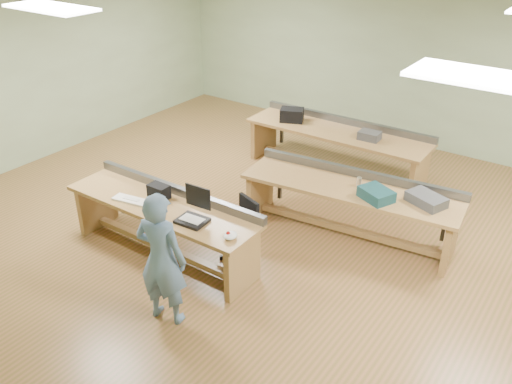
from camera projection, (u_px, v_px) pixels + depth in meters
floor at (292, 233)px, 7.52m from camera, size 10.00×10.00×0.00m
ceiling at (301, 8)px, 6.10m from camera, size 10.00×10.00×0.00m
wall_back at (414, 64)px, 9.68m from camera, size 10.00×0.04×3.00m
wall_front at (8, 300)px, 3.95m from camera, size 10.00×0.04×3.00m
wall_left at (50, 69)px, 9.37m from camera, size 0.04×8.00×3.00m
fluor_panels at (301, 11)px, 6.12m from camera, size 6.20×3.50×0.03m
workbench_front at (164, 217)px, 6.84m from camera, size 2.72×0.75×0.86m
workbench_mid at (350, 199)px, 7.24m from camera, size 2.98×1.10×0.86m
workbench_back at (337, 141)px, 8.99m from camera, size 3.09×0.87×0.86m
person at (162, 259)px, 5.64m from camera, size 0.63×0.49×1.55m
laptop_base at (192, 221)px, 6.33m from camera, size 0.37×0.31×0.04m
laptop_screen at (198, 197)px, 6.32m from camera, size 0.35×0.04×0.27m
keyboard at (131, 200)px, 6.78m from camera, size 0.52×0.25×0.03m
trackball_mouse at (230, 236)px, 6.02m from camera, size 0.20×0.21×0.07m
camera_bag at (159, 191)px, 6.82m from camera, size 0.27×0.17×0.18m
task_chair at (240, 238)px, 6.84m from camera, size 0.58×0.58×0.84m
parts_bin_teal at (376, 194)px, 6.79m from camera, size 0.49×0.44×0.14m
parts_bin_grey at (426, 200)px, 6.69m from camera, size 0.54×0.44×0.13m
mug at (365, 191)px, 6.91m from camera, size 0.18×0.18×0.11m
drinks_can at (359, 182)px, 7.12m from camera, size 0.07×0.07×0.12m
storage_box_back at (292, 115)px, 9.21m from camera, size 0.46×0.41×0.22m
tray_back at (369, 136)px, 8.51m from camera, size 0.34×0.25×0.13m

